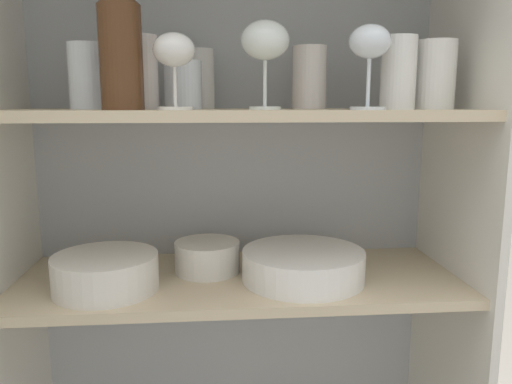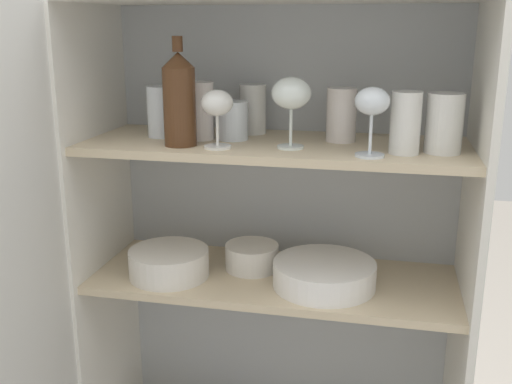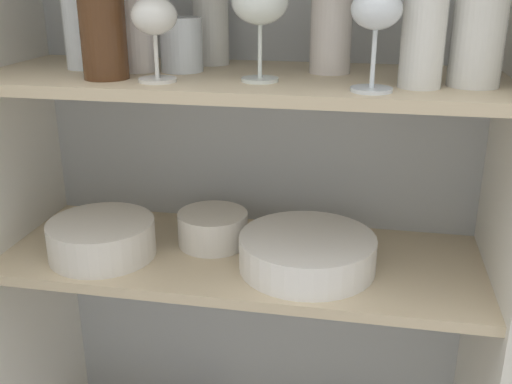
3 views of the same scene
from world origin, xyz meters
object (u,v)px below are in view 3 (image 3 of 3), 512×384
mixing_bowl_large (102,237)px  serving_bowl_small (213,227)px  plate_stack_white (307,252)px  wine_bottle (101,11)px

mixing_bowl_large → serving_bowl_small: bearing=25.0°
serving_bowl_small → plate_stack_white: bearing=-19.2°
serving_bowl_small → wine_bottle: bearing=-139.5°
wine_bottle → serving_bowl_small: wine_bottle is taller
serving_bowl_small → mixing_bowl_large: bearing=-155.0°
mixing_bowl_large → plate_stack_white: bearing=3.3°
wine_bottle → serving_bowl_small: bearing=40.5°
wine_bottle → mixing_bowl_large: wine_bottle is taller
plate_stack_white → serving_bowl_small: (-0.20, 0.07, 0.00)m
plate_stack_white → mixing_bowl_large: size_ratio=1.24×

